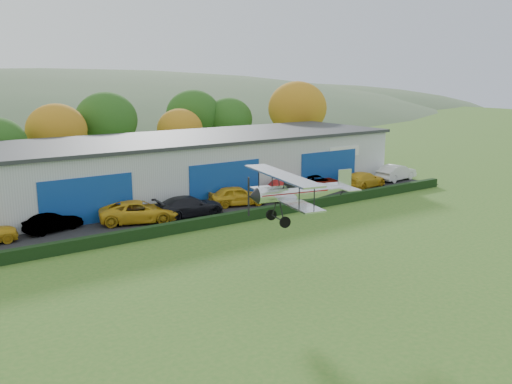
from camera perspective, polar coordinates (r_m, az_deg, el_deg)
ground at (r=28.29m, az=12.19°, el=-10.95°), size 300.00×300.00×0.00m
apron at (r=45.81m, az=-4.67°, el=-1.70°), size 48.00×9.00×0.05m
hedge at (r=41.77m, az=-1.34°, el=-2.50°), size 46.00×0.60×0.80m
hangar at (r=52.22m, az=-6.71°, el=2.92°), size 40.60×12.60×5.30m
tree_belt at (r=61.72m, az=-15.86°, el=6.73°), size 75.70×13.22×10.12m
car_1 at (r=41.36m, az=-20.39°, el=-2.98°), size 4.23×2.39×1.32m
car_2 at (r=42.08m, az=-12.07°, el=-2.01°), size 6.44×4.58×1.63m
car_3 at (r=43.19m, az=-6.96°, el=-1.47°), size 5.64×2.49×1.61m
car_4 at (r=46.45m, az=-1.96°, el=-0.38°), size 5.27×3.31×1.67m
car_5 at (r=49.36m, az=3.24°, el=0.36°), size 5.40×3.46×1.68m
car_6 at (r=53.22m, az=6.40°, el=1.02°), size 5.50×3.79×1.40m
car_7 at (r=54.80m, az=11.16°, el=1.27°), size 5.65×3.09×1.55m
car_8 at (r=59.32m, az=14.41°, el=1.99°), size 5.19×2.34×1.65m
biplane at (r=28.71m, az=4.27°, el=0.17°), size 6.17×7.04×2.62m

